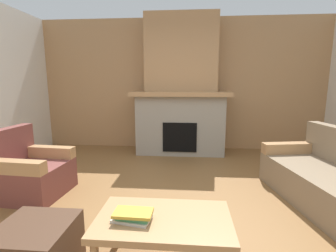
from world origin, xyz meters
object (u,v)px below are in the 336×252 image
(fireplace, at_px, (181,95))
(armchair, at_px, (30,172))
(coffee_table, at_px, (164,224))
(ottoman, at_px, (36,250))

(fireplace, bearing_deg, armchair, -130.27)
(coffee_table, xyz_separation_m, ottoman, (-0.93, -0.13, -0.18))
(fireplace, bearing_deg, ottoman, -105.30)
(coffee_table, bearing_deg, armchair, 147.73)
(armchair, bearing_deg, fireplace, 49.73)
(fireplace, relative_size, armchair, 3.18)
(fireplace, xyz_separation_m, ottoman, (-0.94, -3.43, -0.96))
(armchair, distance_m, ottoman, 1.56)
(armchair, height_order, coffee_table, armchair)
(armchair, relative_size, coffee_table, 0.85)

